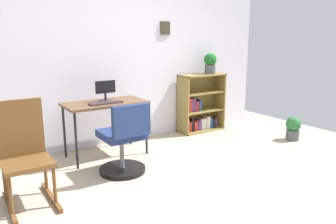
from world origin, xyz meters
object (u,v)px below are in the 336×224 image
Objects in this scene: potted_plant_on_shelf at (210,63)px; potted_plant_floor at (293,128)px; rocking_chair at (25,153)px; monitor at (105,91)px; office_chair at (124,144)px; desk at (105,107)px; bookshelf_low at (199,106)px; keyboard at (106,103)px.

potted_plant_on_shelf is 1.60m from potted_plant_floor.
rocking_chair is 3.67m from potted_plant_floor.
monitor is at bearing 34.38° from rocking_chair.
office_chair is (-0.10, -0.69, -0.48)m from monitor.
bookshelf_low is (1.73, 0.26, -0.24)m from desk.
office_chair is 2.02m from bookshelf_low.
potted_plant_floor is (3.65, -0.19, -0.29)m from rocking_chair.
desk is at bearing 160.20° from potted_plant_floor.
rocking_chair reaches higher than potted_plant_floor.
keyboard is at bearing -106.27° from desk.
monitor is 1.89m from potted_plant_on_shelf.
bookshelf_low reaches higher than office_chair.
office_chair is at bearing -156.19° from potted_plant_on_shelf.
rocking_chair is (-1.03, -0.08, 0.13)m from office_chair.
potted_plant_on_shelf reaches higher than monitor.
rocking_chair is (-1.13, -0.77, -0.36)m from monitor.
office_chair is 2.65m from potted_plant_floor.
office_chair reaches higher than desk.
rocking_chair is at bearing -175.78° from office_chair.
monitor is 1.76m from bookshelf_low.
bookshelf_low is at bearing 27.05° from office_chair.
bookshelf_low is (1.70, 0.22, -0.43)m from monitor.
keyboard is 1.17× the size of potted_plant_floor.
rocking_chair is 2.69× the size of potted_plant_floor.
bookshelf_low is 2.61× the size of potted_plant_floor.
potted_plant_floor is at bearing -59.38° from potted_plant_on_shelf.
desk is at bearing 73.73° from keyboard.
desk is 0.13m from keyboard.
office_chair reaches higher than keyboard.
desk is 3.09× the size of potted_plant_on_shelf.
bookshelf_low is at bearing 162.24° from potted_plant_on_shelf.
monitor is 0.74× the size of potted_plant_floor.
monitor is 0.20m from keyboard.
potted_plant_on_shelf is (1.92, 0.32, 0.38)m from keyboard.
potted_plant_on_shelf is (1.89, 0.21, 0.45)m from desk.
rocking_chair is at bearing -162.52° from potted_plant_on_shelf.
rocking_chair is at bearing -146.15° from desk.
bookshelf_low is 2.84× the size of potted_plant_on_shelf.
potted_plant_floor is at bearing -2.94° from rocking_chair.
potted_plant_on_shelf is at bearing 9.34° from keyboard.
potted_plant_floor is (2.63, -0.26, -0.16)m from office_chair.
monitor is at bearing -172.51° from bookshelf_low.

